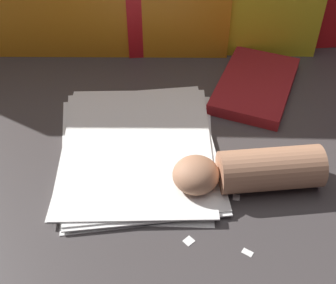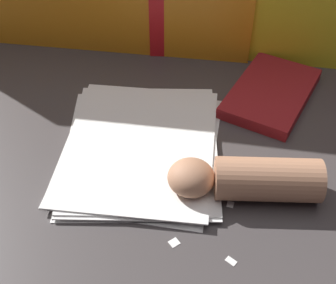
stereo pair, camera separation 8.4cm
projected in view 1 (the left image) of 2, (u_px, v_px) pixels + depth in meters
The scene contains 9 objects.
ground_plane at pixel (166, 157), 0.90m from camera, with size 6.00×6.00×0.00m, color #3D3838.
paper_stack at pixel (138, 149), 0.90m from camera, with size 0.32×0.38×0.02m.
book_closed at pixel (255, 85), 1.04m from camera, with size 0.24×0.28×0.03m.
scissors at pixel (200, 178), 0.85m from camera, with size 0.15×0.17×0.01m.
hand_forearm at pixel (251, 171), 0.82m from camera, with size 0.27×0.09×0.08m.
paper_scrap_near at pixel (208, 221), 0.79m from camera, with size 0.02×0.02×0.00m.
paper_scrap_mid at pixel (248, 252), 0.74m from camera, with size 0.02×0.02×0.00m.
paper_scrap_far at pixel (236, 197), 0.82m from camera, with size 0.01×0.02×0.00m.
paper_scrap_side at pixel (189, 241), 0.76m from camera, with size 0.02×0.02×0.00m.
Camera 1 is at (-0.03, -0.63, 0.64)m, focal length 50.00 mm.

